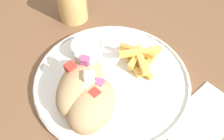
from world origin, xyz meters
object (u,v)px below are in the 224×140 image
(fries_pile, at_px, (140,58))
(sauce_ramekin, at_px, (87,49))
(water_glass, at_px, (72,3))
(plate, at_px, (112,78))
(pita_sandwich_near, at_px, (91,104))
(pita_sandwich_far, at_px, (81,85))

(fries_pile, relative_size, sauce_ramekin, 1.50)
(water_glass, bearing_deg, fries_pile, -94.02)
(plate, relative_size, water_glass, 3.19)
(plate, height_order, pita_sandwich_near, pita_sandwich_near)
(fries_pile, bearing_deg, water_glass, 85.98)
(pita_sandwich_far, xyz_separation_m, sauce_ramekin, (0.08, 0.07, -0.01))
(pita_sandwich_near, bearing_deg, sauce_ramekin, 25.54)
(pita_sandwich_far, bearing_deg, sauce_ramekin, 15.12)
(plate, relative_size, pita_sandwich_far, 2.14)
(pita_sandwich_near, height_order, fries_pile, pita_sandwich_near)
(plate, xyz_separation_m, sauce_ramekin, (0.01, 0.08, 0.02))
(plate, bearing_deg, pita_sandwich_far, 173.07)
(plate, distance_m, fries_pile, 0.07)
(pita_sandwich_far, xyz_separation_m, water_glass, (0.15, 0.20, -0.00))
(fries_pile, bearing_deg, pita_sandwich_far, 169.84)
(pita_sandwich_near, distance_m, pita_sandwich_far, 0.04)
(pita_sandwich_far, height_order, water_glass, water_glass)
(pita_sandwich_near, bearing_deg, fries_pile, -19.77)
(pita_sandwich_far, xyz_separation_m, fries_pile, (0.13, -0.02, -0.02))
(sauce_ramekin, bearing_deg, pita_sandwich_near, -129.10)
(fries_pile, xyz_separation_m, water_glass, (0.02, 0.23, 0.02))
(pita_sandwich_near, height_order, water_glass, water_glass)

